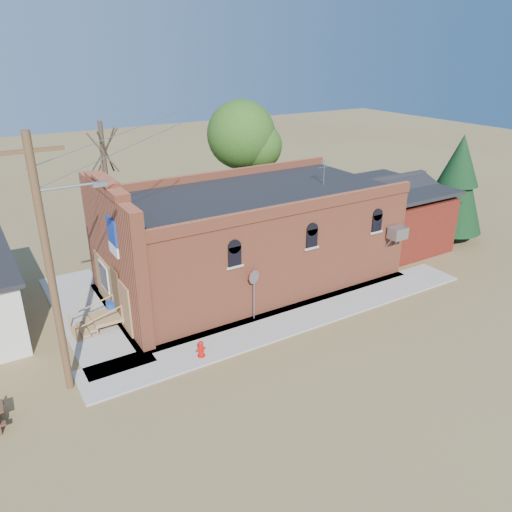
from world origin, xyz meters
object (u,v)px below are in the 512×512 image
utility_pole (51,264)px  fire_hydrant (201,349)px  brick_bar (246,238)px  stop_sign (254,282)px  trash_barrel (112,310)px

utility_pole → fire_hydrant: 6.47m
brick_bar → stop_sign: 4.14m
fire_hydrant → trash_barrel: size_ratio=0.90×
utility_pole → fire_hydrant: (4.71, -0.83, -4.36)m
utility_pole → brick_bar: bearing=23.7°
fire_hydrant → stop_sign: (3.26, 1.43, 1.48)m
brick_bar → fire_hydrant: brick_bar is taller
fire_hydrant → trash_barrel: (-2.03, 4.80, 0.04)m
fire_hydrant → brick_bar: bearing=31.6°
fire_hydrant → stop_sign: stop_sign is taller
stop_sign → brick_bar: bearing=68.1°
fire_hydrant → stop_sign: bearing=9.9°
utility_pole → stop_sign: 8.50m
stop_sign → fire_hydrant: bearing=-152.2°
brick_bar → trash_barrel: 7.36m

